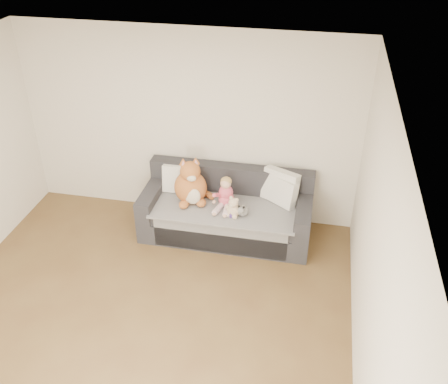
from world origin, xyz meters
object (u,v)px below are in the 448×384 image
Objects in this scene: toddler at (225,195)px; sippy_cup at (232,213)px; teddy_bear at (233,208)px; plush_cat at (191,185)px; sofa at (227,213)px.

toddler reaches higher than sippy_cup.
toddler is 0.25m from teddy_bear.
teddy_bear reaches higher than sippy_cup.
plush_cat reaches higher than teddy_bear.
sippy_cup is (0.13, -0.23, -0.11)m from toddler.
toddler is 0.63× the size of plush_cat.
sippy_cup is (0.12, -0.31, 0.23)m from sofa.
sofa is at bearing 89.94° from toddler.
sofa reaches higher than teddy_bear.
toddler reaches higher than sofa.
plush_cat reaches higher than toddler.
toddler is 0.28m from sippy_cup.
toddler is 1.49× the size of teddy_bear.
sofa is 18.00× the size of sippy_cup.
teddy_bear is (0.14, -0.28, 0.27)m from sofa.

